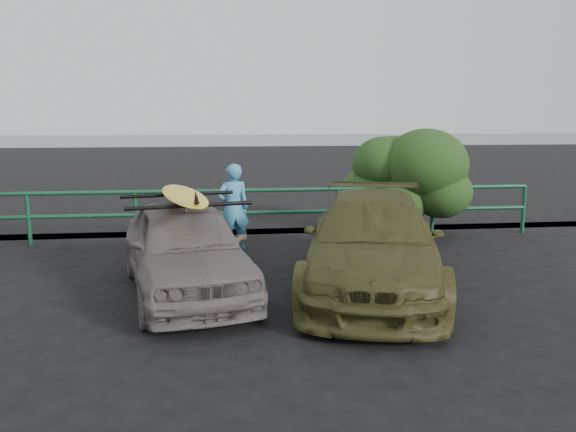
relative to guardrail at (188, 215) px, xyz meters
name	(u,v)px	position (x,y,z in m)	size (l,w,h in m)	color
ground	(164,340)	(0.00, -5.00, -0.52)	(80.00, 80.00, 0.00)	black
ocean	(215,137)	(0.00, 55.00, -0.52)	(200.00, 200.00, 0.00)	#515F64
guardrail	(188,215)	(0.00, 0.00, 0.00)	(14.00, 0.08, 1.04)	#164E2E
shrub_right	(425,186)	(5.00, 0.50, 0.46)	(3.20, 2.40, 1.95)	#25471A
sedan	(185,248)	(0.15, -3.29, 0.13)	(1.53, 3.79, 1.29)	slate
olive_vehicle	(372,243)	(2.79, -3.39, 0.15)	(1.87, 4.59, 1.33)	#45421E
man	(233,208)	(0.87, -0.92, 0.28)	(0.59, 0.39, 1.61)	#4192C3
roof_rack	(184,200)	(0.15, -3.29, 0.80)	(1.63, 1.14, 0.05)	black
surfboard	(184,195)	(0.15, -3.29, 0.86)	(0.51, 2.46, 0.07)	yellow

